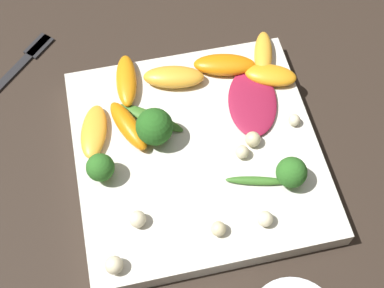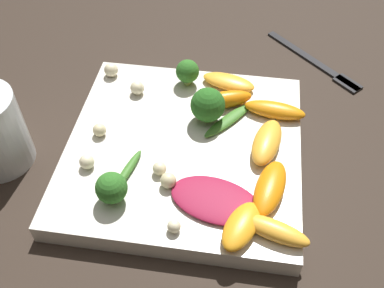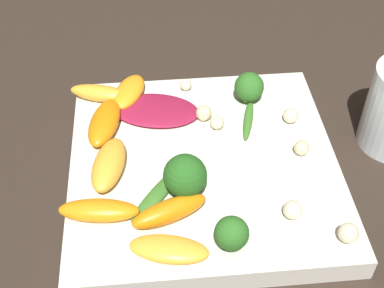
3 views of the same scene
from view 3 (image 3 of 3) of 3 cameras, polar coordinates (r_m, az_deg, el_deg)
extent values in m
plane|color=#2D231C|center=(0.57, 1.23, -3.46)|extent=(2.40, 2.40, 0.00)
cube|color=silver|center=(0.56, 1.24, -2.59)|extent=(0.27, 0.27, 0.03)
ellipsoid|color=maroon|center=(0.60, -3.92, 3.60)|extent=(0.08, 0.11, 0.01)
ellipsoid|color=orange|center=(0.59, -9.31, 2.31)|extent=(0.08, 0.05, 0.02)
ellipsoid|color=#FCAD33|center=(0.63, -9.72, 5.35)|extent=(0.04, 0.08, 0.02)
ellipsoid|color=orange|center=(0.62, -6.74, 5.56)|extent=(0.07, 0.05, 0.02)
ellipsoid|color=#FCAD33|center=(0.47, -2.48, -11.15)|extent=(0.04, 0.08, 0.01)
ellipsoid|color=orange|center=(0.50, -9.89, -7.00)|extent=(0.03, 0.08, 0.02)
ellipsoid|color=#FCAD33|center=(0.54, -8.88, -2.18)|extent=(0.08, 0.05, 0.02)
ellipsoid|color=orange|center=(0.49, -2.43, -7.16)|extent=(0.05, 0.08, 0.02)
cylinder|color=#7A9E51|center=(0.62, 6.01, 5.00)|extent=(0.01, 0.01, 0.01)
sphere|color=#2D6B23|center=(0.61, 6.11, 6.08)|extent=(0.03, 0.03, 0.03)
cylinder|color=#7A9E51|center=(0.48, 4.16, -10.49)|extent=(0.01, 0.01, 0.01)
sphere|color=#2D6B23|center=(0.47, 4.25, -9.48)|extent=(0.03, 0.03, 0.03)
cylinder|color=#84AD5B|center=(0.52, -0.73, -4.80)|extent=(0.01, 0.01, 0.01)
sphere|color=#26601E|center=(0.50, -0.75, -3.41)|extent=(0.04, 0.04, 0.04)
ellipsoid|color=#3D7528|center=(0.52, -3.65, -5.30)|extent=(0.08, 0.06, 0.01)
ellipsoid|color=#3D7528|center=(0.59, 6.03, 2.68)|extent=(0.07, 0.03, 0.01)
sphere|color=beige|center=(0.50, 10.69, -6.92)|extent=(0.02, 0.02, 0.02)
sphere|color=beige|center=(0.56, 11.60, -0.40)|extent=(0.02, 0.02, 0.02)
sphere|color=beige|center=(0.59, 1.26, 3.33)|extent=(0.02, 0.02, 0.02)
sphere|color=beige|center=(0.58, 2.68, 2.31)|extent=(0.02, 0.02, 0.02)
sphere|color=beige|center=(0.60, 10.49, 2.99)|extent=(0.02, 0.02, 0.02)
sphere|color=beige|center=(0.50, 16.35, -9.11)|extent=(0.02, 0.02, 0.02)
sphere|color=beige|center=(0.63, -0.69, 6.34)|extent=(0.01, 0.01, 0.01)
camera|label=1|loc=(0.47, 63.73, 44.29)|focal=50.00mm
camera|label=2|loc=(0.73, -8.90, 43.99)|focal=42.00mm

